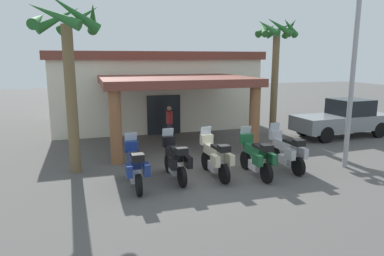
% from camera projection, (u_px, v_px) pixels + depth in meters
% --- Properties ---
extents(ground_plane, '(80.00, 80.00, 0.00)m').
position_uv_depth(ground_plane, '(205.00, 173.00, 12.59)').
color(ground_plane, '#514F4C').
extents(motel_building, '(11.84, 11.77, 4.39)m').
position_uv_depth(motel_building, '(153.00, 88.00, 21.39)').
color(motel_building, silver).
rests_on(motel_building, ground_plane).
extents(motorcycle_blue, '(0.70, 2.21, 1.61)m').
position_uv_depth(motorcycle_blue, '(135.00, 166.00, 11.05)').
color(motorcycle_blue, black).
rests_on(motorcycle_blue, ground_plane).
extents(motorcycle_black, '(0.72, 2.21, 1.61)m').
position_uv_depth(motorcycle_black, '(175.00, 159.00, 11.78)').
color(motorcycle_black, black).
rests_on(motorcycle_black, ground_plane).
extents(motorcycle_cream, '(0.72, 2.21, 1.61)m').
position_uv_depth(motorcycle_cream, '(215.00, 157.00, 12.07)').
color(motorcycle_cream, black).
rests_on(motorcycle_cream, ground_plane).
extents(motorcycle_green, '(0.70, 2.21, 1.61)m').
position_uv_depth(motorcycle_green, '(256.00, 156.00, 12.15)').
color(motorcycle_green, black).
rests_on(motorcycle_green, ground_plane).
extents(motorcycle_silver, '(0.72, 2.21, 1.61)m').
position_uv_depth(motorcycle_silver, '(286.00, 151.00, 12.84)').
color(motorcycle_silver, black).
rests_on(motorcycle_silver, ground_plane).
extents(pedestrian, '(0.32, 0.50, 1.72)m').
position_uv_depth(pedestrian, '(169.00, 121.00, 17.38)').
color(pedestrian, '#3F334C').
rests_on(pedestrian, ground_plane).
extents(pickup_truck_gray, '(5.30, 2.19, 1.95)m').
position_uv_depth(pickup_truck_gray, '(344.00, 119.00, 18.25)').
color(pickup_truck_gray, black).
rests_on(pickup_truck_gray, ground_plane).
extents(palm_tree_near_portico, '(2.19, 2.26, 6.09)m').
position_uv_depth(palm_tree_near_portico, '(276.00, 48.00, 17.98)').
color(palm_tree_near_portico, brown).
rests_on(palm_tree_near_portico, ground_plane).
extents(palm_tree_roadside, '(2.41, 2.60, 6.04)m').
position_uv_depth(palm_tree_roadside, '(68.00, 48.00, 11.85)').
color(palm_tree_roadside, brown).
rests_on(palm_tree_roadside, ground_plane).
extents(roadside_sign, '(1.40, 0.18, 7.61)m').
position_uv_depth(roadside_sign, '(357.00, 29.00, 12.29)').
color(roadside_sign, '#99999E').
rests_on(roadside_sign, ground_plane).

